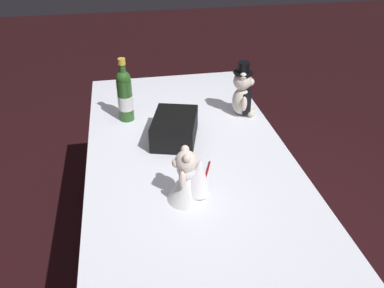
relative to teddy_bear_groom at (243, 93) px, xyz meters
The scene contains 7 objects.
ground_plane 1.04m from the teddy_bear_groom, 40.62° to the right, with size 12.00×12.00×0.00m, color black.
reception_table 0.74m from the teddy_bear_groom, 40.62° to the right, with size 2.04×0.94×0.77m, color white.
teddy_bear_groom is the anchor object (origin of this frame).
teddy_bear_bride 0.77m from the teddy_bear_groom, 32.02° to the right, with size 0.16×0.20×0.23m.
champagne_bottle 0.63m from the teddy_bear_groom, 94.74° to the right, with size 0.08×0.08×0.34m.
signing_pen 0.57m from the teddy_bear_groom, 31.74° to the right, with size 0.12×0.05×0.01m.
gift_case_black 0.45m from the teddy_bear_groom, 63.82° to the right, with size 0.33×0.27×0.12m.
Camera 1 is at (1.43, -0.26, 1.78)m, focal length 36.69 mm.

